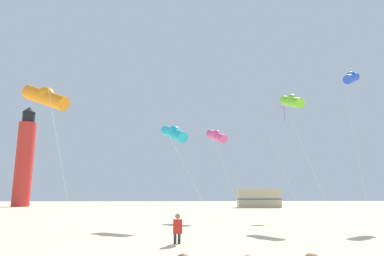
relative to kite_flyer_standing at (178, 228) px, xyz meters
The scene contains 9 objects.
kite_flyer_standing is the anchor object (origin of this frame).
kite_tube_blue 20.00m from the kite_flyer_standing, 38.14° to the left, with size 2.22×2.30×11.45m.
kite_tube_rainbow 15.86m from the kite_flyer_standing, 76.15° to the left, with size 2.77×3.22×7.41m.
kite_tube_orange 9.06m from the kite_flyer_standing, 156.98° to the left, with size 2.85×2.37×7.20m.
kite_tube_lime 14.35m from the kite_flyer_standing, 47.85° to the left, with size 3.15×3.07×9.02m.
kite_tube_cyan 9.96m from the kite_flyer_standing, 90.62° to the left, with size 3.50×3.80×6.56m.
kite_diamond_violet 20.97m from the kite_flyer_standing, 58.34° to the left, with size 3.16×3.16×9.94m.
lighthouse_distant 51.84m from the kite_flyer_standing, 118.85° to the left, with size 2.80×2.80×16.80m.
rv_van_tan 40.74m from the kite_flyer_standing, 71.12° to the left, with size 6.57×2.74×2.80m.
Camera 1 is at (-1.41, -6.28, 1.85)m, focal length 31.77 mm.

